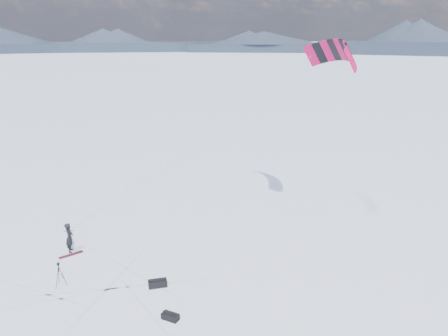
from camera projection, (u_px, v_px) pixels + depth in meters
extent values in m
plane|color=white|center=(74.00, 293.00, 21.21)|extent=(1800.00, 1800.00, 0.00)
cube|color=#1A212F|center=(426.00, 49.00, 293.99)|extent=(147.80, 124.57, 6.20)
cone|color=#1A212F|center=(426.00, 45.00, 293.09)|extent=(89.40, 89.40, 8.00)
cube|color=#1A212F|center=(279.00, 48.00, 323.00)|extent=(156.56, 89.15, 6.20)
cone|color=#1A212F|center=(279.00, 44.00, 322.10)|extent=(80.64, 80.64, 8.00)
cube|color=#1A212F|center=(144.00, 48.00, 322.38)|extent=(150.00, 45.00, 6.20)
cone|color=#1A212F|center=(144.00, 44.00, 321.48)|extent=(64.00, 64.00, 8.00)
cube|color=silver|center=(42.00, 289.00, 21.53)|extent=(6.45, 7.79, 0.01)
cube|color=silver|center=(84.00, 263.00, 23.96)|extent=(11.66, 3.07, 0.01)
cube|color=silver|center=(107.00, 325.00, 18.85)|extent=(1.27, 5.91, 0.01)
cube|color=silver|center=(147.00, 292.00, 21.28)|extent=(6.52, 4.83, 0.01)
imported|color=black|center=(71.00, 251.00, 25.30)|extent=(0.45, 0.66, 1.77)
cube|color=maroon|center=(71.00, 255.00, 24.88)|extent=(1.32, 0.91, 0.04)
cylinder|color=black|center=(63.00, 276.00, 21.66)|extent=(0.35, 0.05, 1.11)
cylinder|color=black|center=(59.00, 275.00, 21.77)|extent=(0.17, 0.33, 1.11)
cylinder|color=black|center=(57.00, 278.00, 21.50)|extent=(0.22, 0.30, 1.11)
cylinder|color=black|center=(59.00, 269.00, 21.53)|extent=(0.03, 0.03, 0.32)
cube|color=black|center=(58.00, 265.00, 21.47)|extent=(0.07, 0.07, 0.05)
cube|color=black|center=(58.00, 264.00, 21.44)|extent=(0.12, 0.09, 0.09)
cylinder|color=black|center=(58.00, 263.00, 21.52)|extent=(0.06, 0.09, 0.06)
cube|color=black|center=(158.00, 283.00, 21.71)|extent=(0.95, 0.52, 0.34)
cylinder|color=black|center=(157.00, 280.00, 21.66)|extent=(0.87, 0.17, 0.09)
cube|color=black|center=(170.00, 317.00, 19.20)|extent=(0.84, 0.75, 0.28)
cylinder|color=black|center=(170.00, 313.00, 19.15)|extent=(0.64, 0.50, 0.09)
cube|color=#CA0849|center=(351.00, 59.00, 23.50)|extent=(1.11, 0.68, 1.46)
cube|color=black|center=(351.00, 55.00, 24.01)|extent=(1.03, 0.72, 1.42)
cube|color=#CA0849|center=(349.00, 52.00, 24.58)|extent=(0.95, 0.74, 1.37)
cube|color=black|center=(346.00, 51.00, 25.17)|extent=(0.86, 0.74, 1.31)
cube|color=#CA0849|center=(341.00, 50.00, 25.79)|extent=(0.87, 0.74, 1.26)
cube|color=black|center=(335.00, 50.00, 26.39)|extent=(0.96, 0.74, 1.31)
cube|color=#CA0849|center=(328.00, 51.00, 26.97)|extent=(1.04, 0.73, 1.37)
cube|color=black|center=(320.00, 53.00, 27.51)|extent=(1.12, 0.69, 1.42)
cube|color=#CA0849|center=(312.00, 55.00, 28.00)|extent=(1.19, 0.64, 1.46)
cylinder|color=gray|center=(206.00, 147.00, 24.21)|extent=(15.75, 1.20, 9.49)
cylinder|color=gray|center=(198.00, 138.00, 26.46)|extent=(15.37, 3.67, 9.49)
cylinder|color=black|center=(69.00, 231.00, 24.92)|extent=(0.55, 0.07, 0.03)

